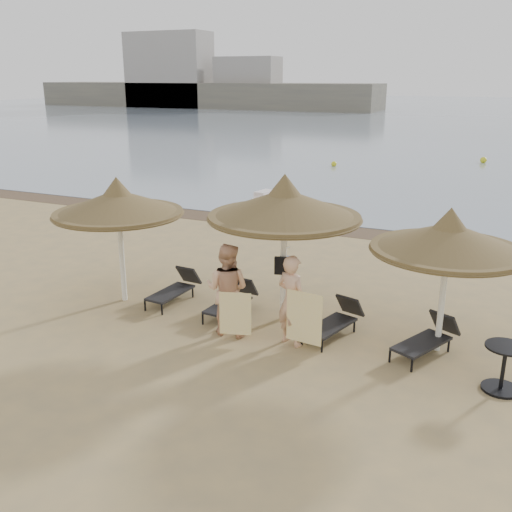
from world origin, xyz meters
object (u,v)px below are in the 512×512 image
Objects in this scene: side_table at (503,370)px; person_right at (292,293)px; pedal_boat at (272,207)px; palapa_right at (449,238)px; lounger_far_left at (176,288)px; palapa_center at (284,205)px; lounger_near_left at (233,300)px; lounger_far_right at (429,337)px; palapa_left at (118,203)px; person_left at (227,282)px; lounger_near_right at (336,320)px.

person_right is at bearing 177.11° from side_table.
side_table is at bearing -38.66° from pedal_boat.
palapa_right is at bearing -140.94° from person_right.
person_right is (-3.88, 0.20, 0.68)m from side_table.
side_table reaches higher than lounger_far_left.
lounger_far_left is at bearing -179.61° from palapa_center.
lounger_near_left is 2.10m from person_right.
lounger_near_left is at bearing -157.72° from lounger_far_right.
palapa_center is 1.13× the size of palapa_right.
lounger_far_left is at bearing 3.06° from person_right.
side_table is at bearing -5.98° from lounger_near_left.
side_table is (1.34, -0.90, 0.07)m from lounger_far_right.
person_left is at bearing -11.36° from palapa_left.
palapa_right is 1.71× the size of lounger_near_right.
person_right is 0.99× the size of pedal_boat.
pedal_boat is (-1.25, 8.87, 0.02)m from lounger_far_left.
person_left is 1.38m from person_right.
pedal_boat is at bearing 102.51° from lounger_far_left.
palapa_center is at bearing 177.53° from palapa_right.
palapa_left is 9.56m from pedal_boat.
pedal_boat is (-5.25, 9.13, 0.02)m from lounger_near_right.
person_left is at bearing 22.91° from person_right.
lounger_near_left is at bearing 179.98° from palapa_right.
lounger_near_left is 0.97× the size of lounger_far_right.
person_left is 1.04× the size of person_right.
lounger_far_left reaches higher than lounger_near_left.
lounger_far_right is (1.86, -0.08, 0.00)m from lounger_near_right.
pedal_boat is at bearing 90.70° from palapa_left.
pedal_boat is (-7.26, 8.99, -1.92)m from palapa_right.
palapa_left is at bearing -167.33° from lounger_near_left.
lounger_far_right is 11.63m from pedal_boat.
lounger_far_right is at bearing -172.05° from person_left.
person_left reaches higher than lounger_near_right.
lounger_near_left is 2.43m from lounger_near_right.
palapa_left is 2.38m from lounger_far_left.
lounger_far_right is at bearing -144.17° from person_right.
palapa_center reaches higher than palapa_left.
palapa_center is at bearing -161.29° from lounger_far_right.
person_right is (1.74, -0.91, 0.75)m from lounger_near_left.
palapa_right is at bearing -2.47° from palapa_center.
side_table is at bearing -5.22° from lounger_far_left.
person_left is at bearing -60.85° from pedal_boat.
lounger_far_right is 0.77× the size of pedal_boat.
palapa_center is (3.85, 0.50, 0.20)m from palapa_left.
lounger_near_left is at bearing -61.13° from pedal_boat.
lounger_near_left is (2.71, 0.36, -2.03)m from palapa_left.
lounger_far_left is 5.86m from lounger_far_right.
palapa_right is at bearing 78.66° from lounger_far_right.
side_table is (1.18, -1.11, -1.87)m from palapa_right.
palapa_center reaches higher than person_right.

